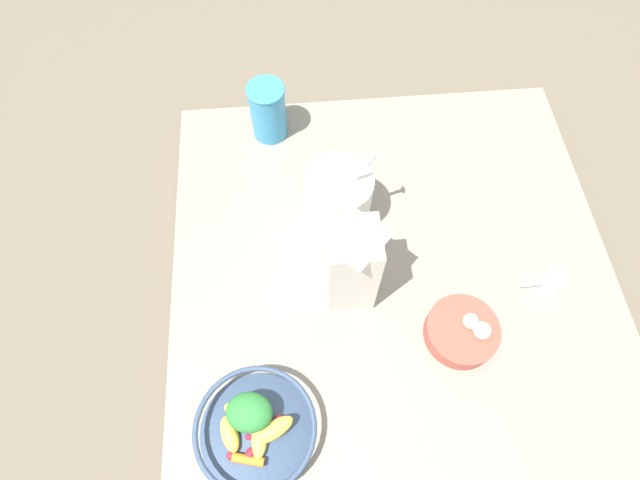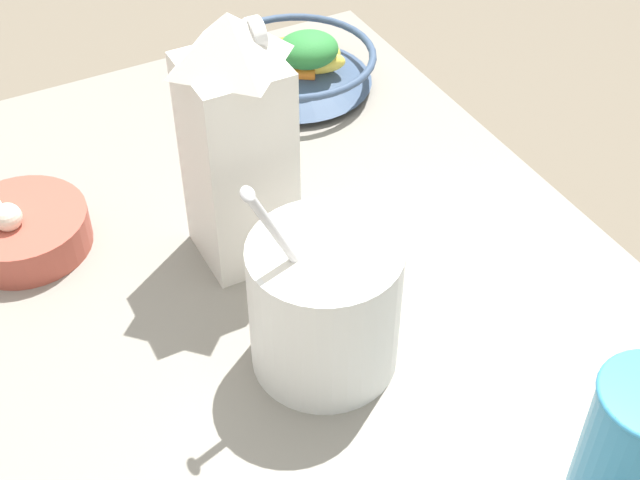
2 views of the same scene
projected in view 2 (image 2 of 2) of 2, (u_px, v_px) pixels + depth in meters
ground_plane at (180, 339)px, 0.92m from camera, size 6.00×6.00×0.00m
countertop at (178, 324)px, 0.91m from camera, size 0.92×0.92×0.05m
fruit_bowl at (297, 64)px, 1.17m from camera, size 0.21×0.21×0.09m
milk_carton at (237, 142)px, 0.87m from camera, size 0.09×0.09×0.28m
yogurt_tub at (324, 300)px, 0.80m from camera, size 0.14×0.14×0.23m
drinking_cup at (636, 449)px, 0.68m from camera, size 0.09×0.09×0.14m
garlic_bowl at (22, 229)px, 0.95m from camera, size 0.14×0.14×0.07m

